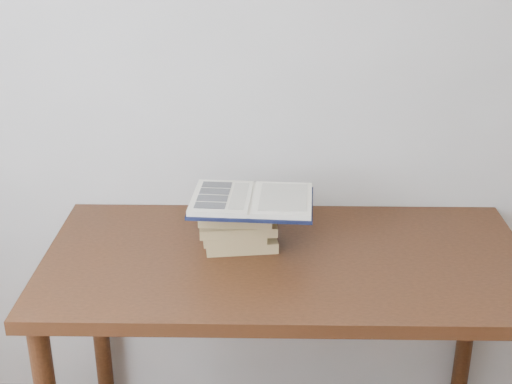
{
  "coord_description": "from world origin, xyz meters",
  "views": [
    {
      "loc": [
        -0.09,
        -0.52,
        1.82
      ],
      "look_at": [
        -0.13,
        1.42,
        0.98
      ],
      "focal_mm": 50.0,
      "sensor_mm": 36.0,
      "label": 1
    }
  ],
  "objects": [
    {
      "name": "book_stack",
      "position": [
        -0.18,
        1.46,
        0.86
      ],
      "size": [
        0.25,
        0.2,
        0.14
      ],
      "color": "tan",
      "rests_on": "desk"
    },
    {
      "name": "room_shell",
      "position": [
        -0.08,
        0.01,
        1.63
      ],
      "size": [
        3.54,
        3.54,
        2.62
      ],
      "color": "beige",
      "rests_on": "ground"
    },
    {
      "name": "desk",
      "position": [
        -0.03,
        1.38,
        0.69
      ],
      "size": [
        1.47,
        0.73,
        0.79
      ],
      "color": "#462411",
      "rests_on": "ground"
    },
    {
      "name": "open_book",
      "position": [
        -0.14,
        1.44,
        0.95
      ],
      "size": [
        0.38,
        0.28,
        0.03
      ],
      "rotation": [
        0.0,
        0.0,
        -0.06
      ],
      "color": "black",
      "rests_on": "book_stack"
    }
  ]
}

